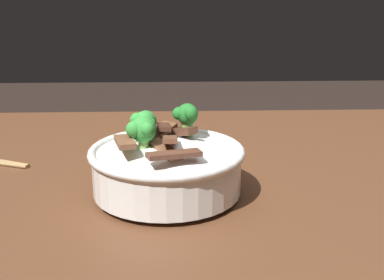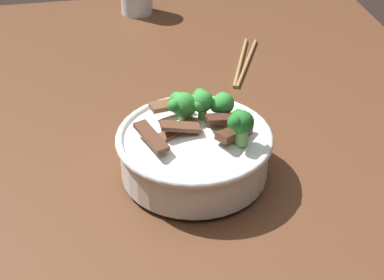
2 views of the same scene
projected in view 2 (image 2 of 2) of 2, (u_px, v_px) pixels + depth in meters
The scene contains 3 objects.
dining_table at pixel (190, 219), 0.96m from camera, with size 1.52×1.07×0.78m.
rice_bowl at pixel (195, 148), 0.91m from camera, with size 0.23×0.23×0.13m.
chopsticks_pair at pixel (244, 62), 1.23m from camera, with size 0.20×0.10×0.01m.
Camera 2 is at (-0.70, 0.13, 1.36)m, focal length 56.79 mm.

